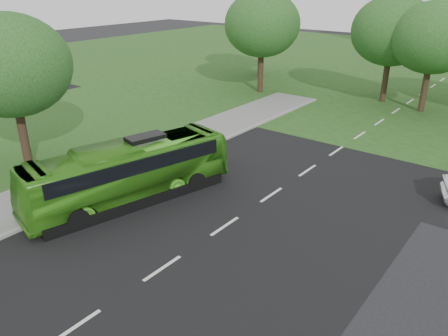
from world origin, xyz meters
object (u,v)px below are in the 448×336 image
object	(u,v)px
tree_side_near	(10,66)
bus	(129,172)
tree_park_b	(392,31)
tree_park_f	(261,19)
tree_park_a	(262,24)
tree_park_c	(434,38)

from	to	relation	value
tree_side_near	bus	bearing A→B (deg)	6.58
tree_park_b	tree_park_f	xyz separation A→B (m)	(-15.58, 3.04, 0.00)
tree_park_a	tree_park_c	bearing A→B (deg)	10.16
tree_park_f	tree_side_near	distance (m)	31.47
tree_park_a	tree_park_f	size ratio (longest dim) A/B	1.03
tree_park_c	bus	size ratio (longest dim) A/B	0.83
tree_side_near	tree_park_b	bearing A→B (deg)	67.65
tree_park_c	bus	world-z (taller)	tree_park_c
tree_park_f	tree_side_near	xyz separation A→B (m)	(4.00, -31.22, -0.22)
tree_side_near	tree_park_f	bearing A→B (deg)	97.30
tree_park_a	tree_park_c	distance (m)	14.94
tree_park_b	bus	world-z (taller)	tree_park_b
tree_park_c	tree_park_b	bearing A→B (deg)	161.72
tree_park_a	tree_side_near	size ratio (longest dim) A/B	1.07
tree_park_b	tree_side_near	world-z (taller)	tree_park_b
tree_park_f	bus	world-z (taller)	tree_park_f
tree_park_a	tree_side_near	xyz separation A→B (m)	(-0.63, -24.31, -0.42)
tree_park_a	tree_park_c	size ratio (longest dim) A/B	1.06
tree_park_b	bus	bearing A→B (deg)	-97.20
tree_park_b	tree_park_c	xyz separation A→B (m)	(3.74, -1.23, -0.17)
tree_side_near	tree_park_c	bearing A→B (deg)	60.37
tree_park_b	tree_side_near	bearing A→B (deg)	-112.35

